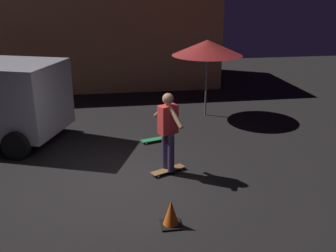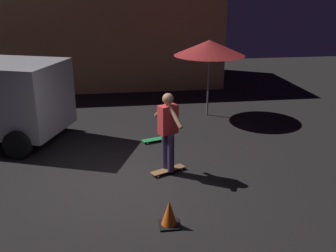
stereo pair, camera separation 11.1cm
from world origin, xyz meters
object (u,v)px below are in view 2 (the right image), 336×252
patio_umbrella (209,48)px  traffic_cone (169,214)px  skateboard_ridden (168,170)px  skateboard_spare (157,139)px  skater (168,127)px

patio_umbrella → traffic_cone: size_ratio=5.00×
skateboard_ridden → traffic_cone: size_ratio=1.72×
skateboard_ridden → traffic_cone: (-0.26, -1.94, 0.16)m
skateboard_spare → patio_umbrella: bearing=47.5°
skater → traffic_cone: 2.12m
patio_umbrella → skateboard_ridden: size_ratio=2.91×
skater → traffic_cone: size_ratio=3.63×
skater → patio_umbrella: bearing=64.8°
patio_umbrella → traffic_cone: patio_umbrella is taller
patio_umbrella → skateboard_ridden: 4.63m
skateboard_ridden → patio_umbrella: bearing=64.8°
skateboard_ridden → skateboard_spare: same height
skater → traffic_cone: skater is taller
traffic_cone → skateboard_ridden: bearing=82.4°
skateboard_spare → traffic_cone: (-0.23, -3.74, 0.16)m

